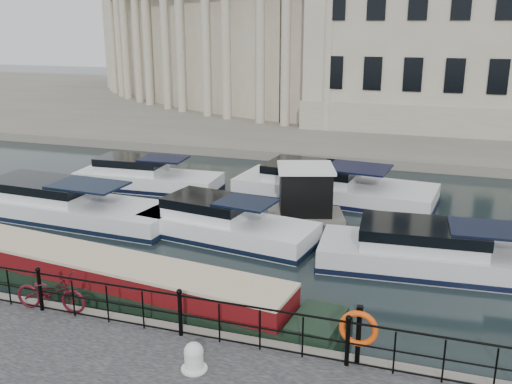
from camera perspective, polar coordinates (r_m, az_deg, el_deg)
ground_plane at (r=16.33m, az=-3.96°, el=-11.92°), size 160.00×160.00×0.00m
far_bank at (r=53.08m, az=12.23°, el=8.03°), size 120.00×42.00×0.55m
railing at (r=13.96m, az=-7.60°, el=-11.69°), size 24.14×0.14×1.22m
civic_building at (r=48.41m, az=10.92°, el=15.37°), size 53.55×31.84×16.85m
bicycle at (r=15.93m, az=-19.85°, el=-9.41°), size 2.01×0.86×1.03m
mooring_bollard at (r=12.86m, az=-6.23°, el=-16.09°), size 0.58×0.58×0.65m
life_ring_post at (r=12.84m, az=10.21°, el=-13.36°), size 0.85×0.21×1.39m
narrowboat at (r=17.57m, az=-14.34°, el=-8.94°), size 14.29×3.52×1.52m
harbour_hut at (r=23.84m, az=4.93°, el=-0.15°), size 3.76×3.42×2.19m
cabin_cruisers at (r=23.58m, az=-1.74°, el=-1.77°), size 24.60×10.54×1.99m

